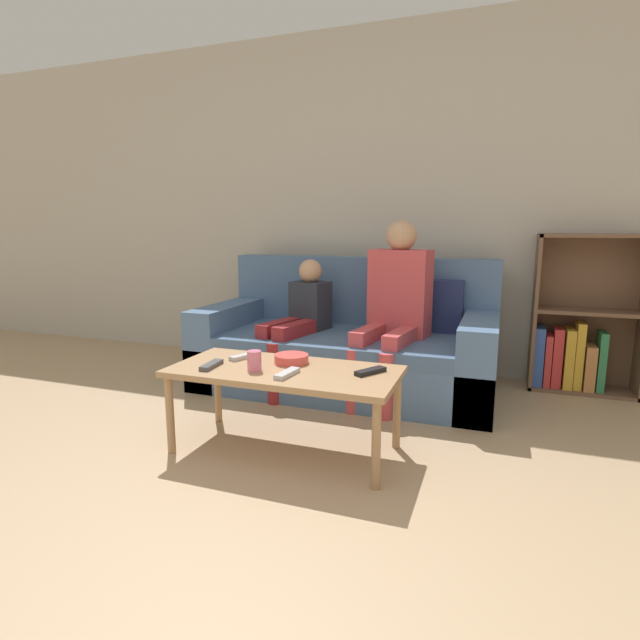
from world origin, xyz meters
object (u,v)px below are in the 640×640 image
(coffee_table, at_px, (284,377))
(person_adult, at_px, (396,299))
(snack_bowl, at_px, (291,359))
(tv_remote_2, at_px, (287,374))
(tv_remote_0, at_px, (371,371))
(bookshelf, at_px, (578,331))
(cup_near, at_px, (254,361))
(tv_remote_3, at_px, (244,356))
(tv_remote_1, at_px, (211,365))
(person_child, at_px, (298,317))
(couch, at_px, (349,347))

(coffee_table, bearing_deg, person_adult, 71.75)
(coffee_table, height_order, snack_bowl, snack_bowl)
(coffee_table, relative_size, tv_remote_2, 6.46)
(person_adult, relative_size, tv_remote_0, 6.83)
(person_adult, bearing_deg, bookshelf, 33.79)
(cup_near, xyz_separation_m, tv_remote_0, (0.54, 0.15, -0.04))
(cup_near, distance_m, tv_remote_3, 0.26)
(snack_bowl, bearing_deg, coffee_table, -86.14)
(tv_remote_1, bearing_deg, snack_bowl, 26.94)
(tv_remote_0, bearing_deg, coffee_table, -139.93)
(snack_bowl, bearing_deg, person_child, 110.19)
(cup_near, distance_m, tv_remote_1, 0.24)
(tv_remote_2, bearing_deg, couch, 99.71)
(tv_remote_1, bearing_deg, person_adult, 54.28)
(couch, bearing_deg, tv_remote_3, -105.09)
(tv_remote_3, height_order, snack_bowl, snack_bowl)
(couch, distance_m, cup_near, 1.23)
(person_adult, bearing_deg, tv_remote_3, -115.60)
(tv_remote_1, bearing_deg, tv_remote_0, 7.65)
(person_child, bearing_deg, bookshelf, 31.75)
(couch, bearing_deg, snack_bowl, -90.09)
(cup_near, xyz_separation_m, tv_remote_2, (0.18, -0.02, -0.04))
(snack_bowl, bearing_deg, cup_near, -119.95)
(tv_remote_2, bearing_deg, person_child, 116.29)
(person_adult, distance_m, person_child, 0.69)
(tv_remote_1, distance_m, snack_bowl, 0.40)
(tv_remote_0, height_order, tv_remote_3, same)
(tv_remote_3, xyz_separation_m, snack_bowl, (0.27, -0.00, 0.01))
(couch, xyz_separation_m, person_adult, (0.35, -0.10, 0.37))
(coffee_table, distance_m, tv_remote_2, 0.14)
(tv_remote_0, distance_m, tv_remote_1, 0.79)
(cup_near, relative_size, tv_remote_1, 0.58)
(couch, bearing_deg, tv_remote_0, -68.14)
(coffee_table, xyz_separation_m, cup_near, (-0.12, -0.09, 0.09))
(tv_remote_0, xyz_separation_m, tv_remote_2, (-0.36, -0.17, 0.00))
(couch, distance_m, tv_remote_1, 1.29)
(cup_near, bearing_deg, bookshelf, 45.91)
(person_adult, distance_m, tv_remote_2, 1.19)
(couch, xyz_separation_m, person_child, (-0.32, -0.15, 0.22))
(couch, distance_m, tv_remote_3, 1.07)
(tv_remote_2, height_order, snack_bowl, snack_bowl)
(bookshelf, height_order, person_adult, person_adult)
(tv_remote_0, xyz_separation_m, tv_remote_3, (-0.70, 0.05, 0.00))
(person_child, xyz_separation_m, tv_remote_0, (0.75, -0.91, -0.07))
(person_adult, relative_size, tv_remote_1, 6.71)
(coffee_table, relative_size, tv_remote_1, 6.50)
(cup_near, distance_m, tv_remote_0, 0.56)
(bookshelf, distance_m, snack_bowl, 2.11)
(couch, height_order, snack_bowl, couch)
(bookshelf, height_order, tv_remote_2, bookshelf)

